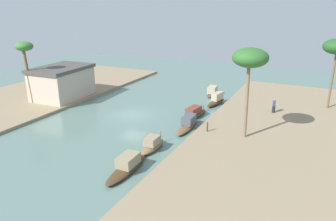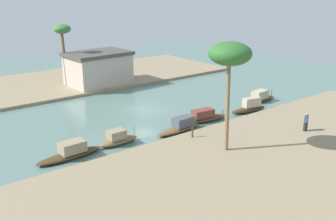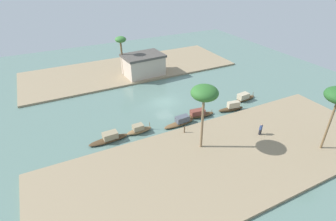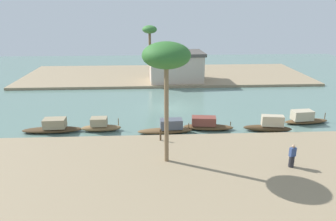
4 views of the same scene
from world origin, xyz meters
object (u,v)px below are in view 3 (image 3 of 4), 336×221
(sampan_near_left_bank, at_px, (180,122))
(palm_tree_left_near, at_px, (205,94))
(sampan_midstream, at_px, (199,114))
(person_on_near_bank, at_px, (260,130))
(sampan_foreground, at_px, (139,130))
(sampan_open_hull, at_px, (232,107))
(mooring_post, at_px, (184,129))
(sampan_with_tall_canopy, at_px, (244,97))
(palm_tree_right_tall, at_px, (121,42))
(riverside_building, at_px, (143,65))
(sampan_upstream_small, at_px, (109,138))

(sampan_near_left_bank, height_order, palm_tree_left_near, palm_tree_left_near)
(sampan_midstream, bearing_deg, person_on_near_bank, -53.97)
(sampan_midstream, xyz_separation_m, sampan_near_left_bank, (-3.42, -0.63, 0.02))
(sampan_near_left_bank, xyz_separation_m, palm_tree_left_near, (-0.37, -5.63, 6.85))
(sampan_foreground, bearing_deg, sampan_near_left_bank, -8.78)
(sampan_midstream, xyz_separation_m, sampan_open_hull, (5.30, -0.74, 0.11))
(mooring_post, xyz_separation_m, palm_tree_left_near, (0.30, -3.36, 6.52))
(person_on_near_bank, distance_m, mooring_post, 9.60)
(palm_tree_left_near, bearing_deg, sampan_with_tall_canopy, 29.32)
(mooring_post, bearing_deg, sampan_near_left_bank, 73.48)
(sampan_open_hull, bearing_deg, palm_tree_left_near, -139.10)
(sampan_open_hull, bearing_deg, sampan_foreground, -173.97)
(sampan_midstream, bearing_deg, sampan_near_left_bank, -162.80)
(sampan_foreground, xyz_separation_m, mooring_post, (5.07, -3.06, 0.33))
(sampan_with_tall_canopy, bearing_deg, palm_tree_right_tall, 122.18)
(person_on_near_bank, relative_size, riverside_building, 0.20)
(sampan_open_hull, distance_m, mooring_post, 9.63)
(sampan_upstream_small, xyz_separation_m, person_on_near_bank, (17.40, -7.70, 0.57))
(sampan_open_hull, bearing_deg, sampan_upstream_small, -172.95)
(sampan_upstream_small, distance_m, sampan_near_left_bank, 9.74)
(sampan_with_tall_canopy, height_order, sampan_open_hull, sampan_open_hull)
(sampan_foreground, bearing_deg, person_on_near_bank, -30.99)
(sampan_upstream_small, xyz_separation_m, riverside_building, (11.76, 17.43, 1.87))
(sampan_near_left_bank, bearing_deg, sampan_upstream_small, 172.93)
(person_on_near_bank, bearing_deg, sampan_midstream, 100.25)
(person_on_near_bank, xyz_separation_m, riverside_building, (-5.64, 25.13, 1.30))
(sampan_upstream_small, height_order, person_on_near_bank, person_on_near_bank)
(sampan_midstream, relative_size, palm_tree_right_tall, 0.61)
(person_on_near_bank, xyz_separation_m, mooring_post, (-8.36, 4.72, -0.22))
(palm_tree_left_near, bearing_deg, sampan_near_left_bank, 86.23)
(person_on_near_bank, height_order, palm_tree_left_near, palm_tree_left_near)
(mooring_post, bearing_deg, palm_tree_left_near, -84.86)
(person_on_near_bank, bearing_deg, riverside_building, 83.60)
(sampan_midstream, distance_m, palm_tree_left_near, 10.04)
(sampan_with_tall_canopy, relative_size, riverside_building, 0.54)
(sampan_upstream_small, distance_m, person_on_near_bank, 19.04)
(mooring_post, distance_m, palm_tree_right_tall, 22.92)
(palm_tree_left_near, distance_m, riverside_building, 24.41)
(person_on_near_bank, height_order, mooring_post, person_on_near_bank)
(sampan_midstream, height_order, sampan_upstream_small, sampan_upstream_small)
(person_on_near_bank, bearing_deg, sampan_upstream_small, 137.09)
(sampan_foreground, xyz_separation_m, palm_tree_left_near, (5.37, -6.42, 6.86))
(sampan_upstream_small, xyz_separation_m, palm_tree_right_tall, (8.30, 19.20, 6.09))
(mooring_post, bearing_deg, sampan_midstream, 35.36)
(palm_tree_right_tall, bearing_deg, person_on_near_bank, -71.31)
(riverside_building, bearing_deg, sampan_midstream, -88.88)
(palm_tree_right_tall, bearing_deg, sampan_near_left_bank, -85.95)
(sampan_near_left_bank, bearing_deg, palm_tree_right_tall, 91.17)
(sampan_upstream_small, distance_m, sampan_foreground, 3.97)
(sampan_near_left_bank, bearing_deg, palm_tree_left_near, -96.65)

